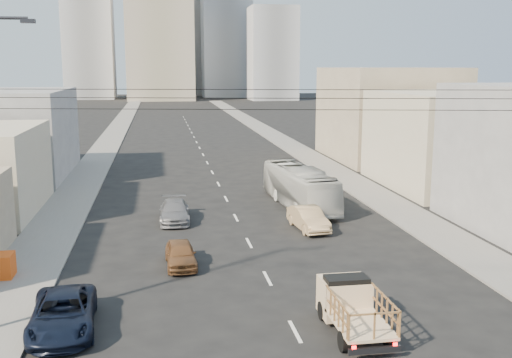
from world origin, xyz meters
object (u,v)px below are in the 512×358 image
object	(u,v)px
flatbed_pickup	(353,304)
sedan_brown	(181,254)
navy_pickup	(63,314)
sedan_tan	(308,218)
city_bus	(299,187)
sedan_grey	(175,211)

from	to	relation	value
flatbed_pickup	sedan_brown	world-z (taller)	flatbed_pickup
navy_pickup	flatbed_pickup	bearing A→B (deg)	-12.60
flatbed_pickup	navy_pickup	xyz separation A→B (m)	(-11.05, 1.77, -0.37)
navy_pickup	sedan_tan	size ratio (longest dim) A/B	1.20
city_bus	sedan_brown	world-z (taller)	city_bus
flatbed_pickup	sedan_grey	distance (m)	19.07
sedan_tan	flatbed_pickup	bearing A→B (deg)	-103.61
flatbed_pickup	sedan_grey	xyz separation A→B (m)	(-6.32, 17.98, -0.41)
sedan_tan	sedan_grey	xyz separation A→B (m)	(-8.24, 3.38, -0.03)
flatbed_pickup	city_bus	bearing A→B (deg)	82.30
flatbed_pickup	city_bus	size ratio (longest dim) A/B	0.42
navy_pickup	city_bus	xyz separation A→B (m)	(13.87, 19.08, 0.76)
sedan_tan	sedan_brown	bearing A→B (deg)	-150.79
sedan_brown	sedan_grey	bearing A→B (deg)	88.31
sedan_brown	city_bus	bearing A→B (deg)	50.98
city_bus	sedan_grey	distance (m)	9.61
navy_pickup	sedan_brown	world-z (taller)	navy_pickup
city_bus	navy_pickup	bearing A→B (deg)	-131.93
sedan_tan	sedan_grey	world-z (taller)	sedan_tan
city_bus	sedan_brown	xyz separation A→B (m)	(-9.09, -12.06, -0.84)
navy_pickup	sedan_grey	distance (m)	16.89
city_bus	sedan_tan	xyz separation A→B (m)	(-0.90, -6.25, -0.77)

